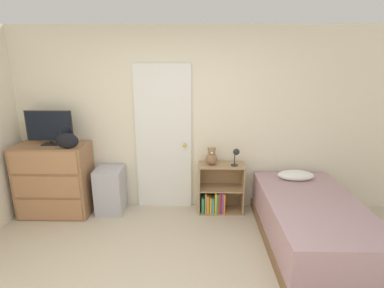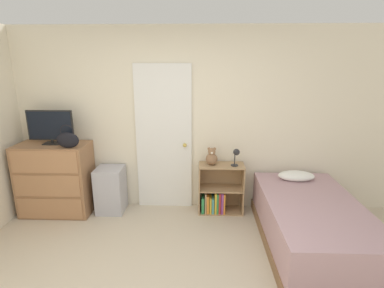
{
  "view_description": "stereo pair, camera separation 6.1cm",
  "coord_description": "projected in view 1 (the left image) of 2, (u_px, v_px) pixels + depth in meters",
  "views": [
    {
      "loc": [
        0.35,
        -1.99,
        2.09
      ],
      "look_at": [
        0.27,
        1.86,
        1.02
      ],
      "focal_mm": 28.0,
      "sensor_mm": 36.0,
      "label": 1
    },
    {
      "loc": [
        0.41,
        -1.99,
        2.09
      ],
      "look_at": [
        0.27,
        1.86,
        1.02
      ],
      "focal_mm": 28.0,
      "sensor_mm": 36.0,
      "label": 2
    }
  ],
  "objects": [
    {
      "name": "handbag",
      "position": [
        67.0,
        140.0,
        3.81
      ],
      "size": [
        0.29,
        0.09,
        0.31
      ],
      "color": "black",
      "rests_on": "dresser"
    },
    {
      "name": "desk_lamp",
      "position": [
        236.0,
        154.0,
        4.05
      ],
      "size": [
        0.11,
        0.11,
        0.24
      ],
      "color": "#262628",
      "rests_on": "bookshelf"
    },
    {
      "name": "storage_bin",
      "position": [
        110.0,
        190.0,
        4.24
      ],
      "size": [
        0.37,
        0.38,
        0.65
      ],
      "color": "#ADADB7",
      "rests_on": "ground_plane"
    },
    {
      "name": "door_closed",
      "position": [
        164.0,
        139.0,
        4.22
      ],
      "size": [
        0.78,
        0.09,
        2.06
      ],
      "color": "white",
      "rests_on": "ground_plane"
    },
    {
      "name": "bed",
      "position": [
        312.0,
        223.0,
        3.47
      ],
      "size": [
        1.07,
        1.92,
        0.66
      ],
      "color": "brown",
      "rests_on": "ground_plane"
    },
    {
      "name": "bookshelf",
      "position": [
        218.0,
        194.0,
        4.25
      ],
      "size": [
        0.63,
        0.31,
        0.7
      ],
      "color": "tan",
      "rests_on": "ground_plane"
    },
    {
      "name": "tv",
      "position": [
        49.0,
        127.0,
        3.97
      ],
      "size": [
        0.62,
        0.16,
        0.46
      ],
      "color": "black",
      "rests_on": "dresser"
    },
    {
      "name": "wall_back",
      "position": [
        173.0,
        121.0,
        4.2
      ],
      "size": [
        10.0,
        0.06,
        2.55
      ],
      "color": "beige",
      "rests_on": "ground_plane"
    },
    {
      "name": "teddy_bear",
      "position": [
        212.0,
        157.0,
        4.11
      ],
      "size": [
        0.16,
        0.16,
        0.25
      ],
      "color": "#8C6647",
      "rests_on": "bookshelf"
    },
    {
      "name": "dresser",
      "position": [
        55.0,
        180.0,
        4.14
      ],
      "size": [
        0.95,
        0.51,
        1.0
      ],
      "color": "#996B47",
      "rests_on": "ground_plane"
    }
  ]
}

